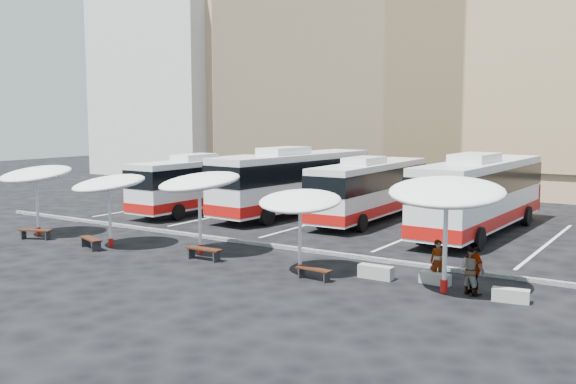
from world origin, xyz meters
The scene contains 24 objects.
ground centered at (0.00, 0.00, 0.00)m, with size 120.00×120.00×0.00m, color black.
sandstone_building centered at (0.00, 31.87, 12.63)m, with size 42.00×18.25×29.60m.
apartment_block centered at (-28.00, 28.00, 9.00)m, with size 14.00×14.00×18.00m, color silver.
curb_divider centered at (0.00, 0.50, 0.07)m, with size 34.00×0.25×0.15m, color black.
bay_lines centered at (0.00, 8.00, 0.01)m, with size 24.15×12.00×0.01m.
bus_0 centered at (-8.06, 7.52, 1.83)m, with size 2.76×11.29×3.57m.
bus_1 centered at (-2.67, 9.40, 2.07)m, with size 3.80×12.95×4.05m.
bus_2 centered at (2.16, 9.81, 1.85)m, with size 2.91×11.48×3.63m.
bus_3 centered at (8.56, 9.07, 2.07)m, with size 3.27×12.86×4.06m.
sunshade_0 centered at (-9.54, -3.41, 3.02)m, with size 3.59×3.63×3.55m.
sunshade_1 centered at (-4.38, -3.39, 2.86)m, with size 4.17×4.20×3.36m.
sunshade_2 centered at (0.00, -2.32, 3.08)m, with size 4.61×4.63×3.62m.
sunshade_3 centered at (5.41, -2.96, 2.72)m, with size 3.69×3.72×3.20m.
sunshade_4 centered at (10.80, -2.54, 3.36)m, with size 4.57×4.61×3.96m.
wood_bench_0 centered at (-8.72, -4.16, 0.37)m, with size 1.60×1.00×0.48m.
wood_bench_1 centered at (-4.72, -4.21, 0.38)m, with size 1.66×0.95×0.49m.
wood_bench_2 centered at (0.92, -3.18, 0.38)m, with size 1.64×0.47×0.50m.
wood_bench_3 centered at (6.32, -3.47, 0.32)m, with size 1.41×0.47×0.42m.
conc_bench_0 centered at (8.10, -2.08, 0.24)m, with size 1.28×0.43×0.48m, color gray.
conc_bench_1 centered at (10.18, -1.68, 0.20)m, with size 1.09×0.36×0.41m, color gray.
conc_bench_2 centered at (12.95, -2.45, 0.21)m, with size 1.13×0.38×0.43m, color gray.
passenger_0 centered at (10.19, -1.45, 0.77)m, with size 0.56×0.37×1.54m, color black.
passenger_1 centered at (11.62, -2.25, 0.84)m, with size 0.81×0.63×1.68m, color black.
passenger_2 centered at (11.66, -2.25, 0.87)m, with size 1.02×0.43×1.74m, color black.
Camera 1 is at (17.80, -22.82, 5.84)m, focal length 40.00 mm.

